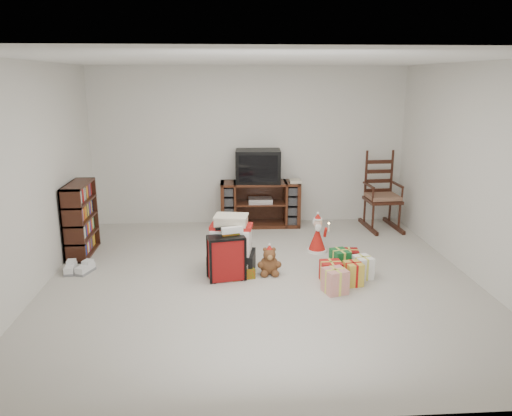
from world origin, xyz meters
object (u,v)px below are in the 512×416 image
at_px(tv_stand, 260,204).
at_px(red_suitcase, 226,258).
at_px(gift_pile, 232,248).
at_px(sneaker_pair, 78,269).
at_px(bookshelf, 81,220).
at_px(santa_figurine, 317,237).
at_px(rocking_chair, 381,201).
at_px(gift_cluster, 345,269).
at_px(mrs_claus_figurine, 218,249).
at_px(crt_television, 258,166).
at_px(teddy_bear, 269,263).

distance_m(tv_stand, red_suitcase, 2.26).
distance_m(gift_pile, sneaker_pair, 1.90).
xyz_separation_m(bookshelf, santa_figurine, (3.18, -0.14, -0.26)).
relative_size(rocking_chair, gift_cluster, 1.31).
height_order(tv_stand, mrs_claus_figurine, tv_stand).
distance_m(tv_stand, sneaker_pair, 3.04).
distance_m(tv_stand, gift_pile, 2.00).
xyz_separation_m(santa_figurine, gift_cluster, (0.15, -0.97, -0.09)).
distance_m(red_suitcase, crt_television, 2.37).
height_order(tv_stand, rocking_chair, rocking_chair).
bearing_deg(gift_cluster, teddy_bear, 166.83).
distance_m(rocking_chair, teddy_bear, 2.71).
xyz_separation_m(mrs_claus_figurine, crt_television, (0.63, 1.71, 0.76)).
distance_m(red_suitcase, gift_cluster, 1.41).
relative_size(gift_pile, red_suitcase, 1.12).
height_order(gift_pile, crt_television, crt_television).
bearing_deg(red_suitcase, sneaker_pair, 159.09).
relative_size(rocking_chair, santa_figurine, 2.29).
relative_size(red_suitcase, mrs_claus_figurine, 1.11).
distance_m(gift_pile, mrs_claus_figurine, 0.30).
bearing_deg(rocking_chair, tv_stand, 170.83).
height_order(bookshelf, gift_pile, bookshelf).
xyz_separation_m(bookshelf, gift_pile, (2.00, -0.78, -0.16)).
relative_size(bookshelf, mrs_claus_figurine, 1.73).
relative_size(rocking_chair, gift_pile, 1.80).
height_order(bookshelf, rocking_chair, rocking_chair).
height_order(santa_figurine, crt_television, crt_television).
relative_size(santa_figurine, gift_cluster, 0.57).
height_order(tv_stand, teddy_bear, tv_stand).
xyz_separation_m(rocking_chair, gift_cluster, (-1.07, -2.07, -0.31)).
bearing_deg(sneaker_pair, mrs_claus_figurine, 10.67).
bearing_deg(bookshelf, rocking_chair, 12.34).
bearing_deg(gift_cluster, rocking_chair, 62.78).
relative_size(tv_stand, gift_pile, 1.80).
distance_m(tv_stand, crt_television, 0.61).
bearing_deg(mrs_claus_figurine, teddy_bear, -30.22).
distance_m(bookshelf, gift_pile, 2.15).
bearing_deg(teddy_bear, sneaker_pair, 175.12).
bearing_deg(crt_television, gift_cluster, -65.56).
height_order(rocking_chair, gift_cluster, rocking_chair).
height_order(red_suitcase, teddy_bear, red_suitcase).
bearing_deg(rocking_chair, bookshelf, -170.97).
bearing_deg(mrs_claus_figurine, crt_television, 69.95).
height_order(rocking_chair, mrs_claus_figurine, rocking_chair).
distance_m(bookshelf, crt_television, 2.77).
distance_m(mrs_claus_figurine, gift_cluster, 1.61).
relative_size(bookshelf, crt_television, 1.35).
relative_size(santa_figurine, mrs_claus_figurine, 0.98).
xyz_separation_m(tv_stand, mrs_claus_figurine, (-0.66, -1.70, -0.14)).
bearing_deg(crt_television, rocking_chair, -2.60).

